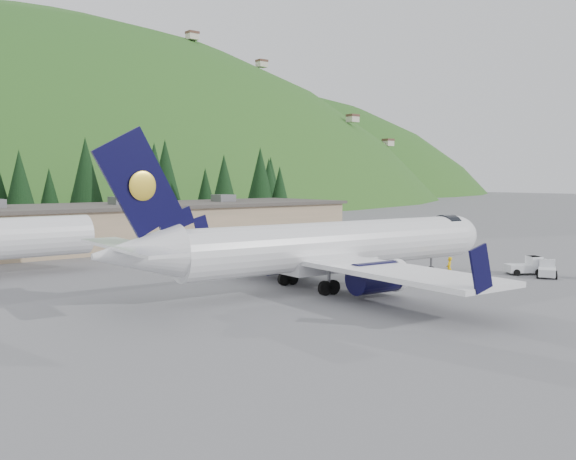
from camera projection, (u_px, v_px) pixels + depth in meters
The scene contains 8 objects.
ground at pixel (337, 286), 49.78m from camera, with size 600.00×600.00×0.00m, color slate.
airliner at pixel (327, 247), 48.95m from camera, with size 34.94×32.81×11.59m.
baggage_tug_a at pixel (547, 270), 54.29m from camera, with size 3.00×2.52×1.43m.
baggage_tug_b at pixel (526, 266), 55.89m from camera, with size 3.27×2.85×1.57m.
terminal_building at pixel (82, 227), 75.54m from camera, with size 71.00×17.00×6.10m.
ramp_worker at pixel (449, 268), 52.96m from camera, with size 0.68×0.45×1.88m, color #EDB505.
tree_line at pixel (17, 184), 92.32m from camera, with size 110.24×18.58×14.08m.
hills at pixel (64, 412), 249.56m from camera, with size 614.00×330.00×300.00m.
Camera 1 is at (-34.38, -35.48, 8.39)m, focal length 40.00 mm.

